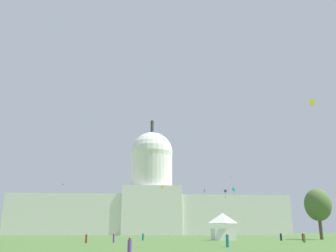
% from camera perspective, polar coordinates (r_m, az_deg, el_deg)
% --- Properties ---
extents(capitol_building, '(142.82, 26.13, 61.99)m').
position_cam_1_polar(capitol_building, '(190.38, -2.77, -12.40)').
color(capitol_building, silver).
rests_on(capitol_building, ground_plane).
extents(event_tent, '(5.10, 4.52, 5.88)m').
position_cam_1_polar(event_tent, '(82.84, 8.92, -15.81)').
color(event_tent, white).
rests_on(event_tent, ground_plane).
extents(tree_east_mid, '(6.38, 6.34, 12.01)m').
position_cam_1_polar(tree_east_mid, '(94.67, 23.19, -11.71)').
color(tree_east_mid, brown).
rests_on(tree_east_mid, ground_plane).
extents(person_maroon_near_tent, '(0.43, 0.43, 1.57)m').
position_cam_1_polar(person_maroon_near_tent, '(63.68, -13.15, -17.41)').
color(person_maroon_near_tent, maroon).
rests_on(person_maroon_near_tent, ground_plane).
extents(person_teal_near_tree_east, '(0.48, 0.48, 1.59)m').
position_cam_1_polar(person_teal_near_tree_east, '(80.46, -4.07, -17.57)').
color(person_teal_near_tree_east, '#1E757A').
rests_on(person_teal_near_tree_east, ground_plane).
extents(person_purple_deep_crowd, '(0.46, 0.46, 1.49)m').
position_cam_1_polar(person_purple_deep_crowd, '(31.23, -6.26, -18.97)').
color(person_purple_deep_crowd, '#703D93').
rests_on(person_purple_deep_crowd, ground_plane).
extents(person_purple_mid_left, '(0.44, 0.44, 1.63)m').
position_cam_1_polar(person_purple_mid_left, '(64.97, -8.82, -17.59)').
color(person_purple_mid_left, '#703D93').
rests_on(person_purple_mid_left, ground_plane).
extents(person_maroon_aisle_center, '(0.56, 0.56, 1.62)m').
position_cam_1_polar(person_maroon_aisle_center, '(78.14, 21.11, -16.56)').
color(person_maroon_aisle_center, maroon).
rests_on(person_maroon_aisle_center, ground_plane).
extents(person_black_back_right, '(0.53, 0.53, 1.66)m').
position_cam_1_polar(person_black_back_right, '(81.72, 17.91, -16.80)').
color(person_black_back_right, black).
rests_on(person_black_back_right, ground_plane).
extents(person_teal_lawn_far_right, '(0.56, 0.56, 1.74)m').
position_cam_1_polar(person_teal_lawn_far_right, '(46.81, 9.65, -17.91)').
color(person_teal_lawn_far_right, '#1E757A').
rests_on(person_teal_lawn_far_right, ground_plane).
extents(person_olive_lawn_far_left, '(0.57, 0.57, 1.66)m').
position_cam_1_polar(person_olive_lawn_far_left, '(68.80, 21.29, -16.64)').
color(person_olive_lawn_far_left, olive).
rests_on(person_olive_lawn_far_left, ground_plane).
extents(kite_cyan_low, '(1.47, 1.43, 3.22)m').
position_cam_1_polar(kite_cyan_low, '(136.48, 10.73, -10.12)').
color(kite_cyan_low, '#33BCDB').
extents(kite_violet_mid, '(0.75, 0.22, 2.79)m').
position_cam_1_polar(kite_violet_mid, '(172.27, 5.95, -10.43)').
color(kite_violet_mid, purple).
extents(kite_gold_low, '(1.08, 1.03, 3.24)m').
position_cam_1_polar(kite_gold_low, '(133.08, -0.96, -9.88)').
color(kite_gold_low, gold).
extents(kite_white_mid, '(1.81, 1.32, 3.43)m').
position_cam_1_polar(kite_white_mid, '(88.67, -1.70, -1.48)').
color(kite_white_mid, white).
extents(kite_magenta_mid, '(1.18, 1.31, 0.16)m').
position_cam_1_polar(kite_magenta_mid, '(152.99, 10.13, -8.21)').
color(kite_magenta_mid, '#D1339E').
extents(kite_black_low, '(1.01, 1.01, 2.92)m').
position_cam_1_polar(kite_black_low, '(129.84, 9.33, -10.41)').
color(kite_black_low, black).
extents(kite_lime_mid, '(0.82, 0.79, 0.74)m').
position_cam_1_polar(kite_lime_mid, '(171.08, -16.66, -9.09)').
color(kite_lime_mid, '#8CD133').
extents(kite_orange_low, '(1.54, 1.72, 3.40)m').
position_cam_1_polar(kite_orange_low, '(168.64, -10.28, -13.87)').
color(kite_orange_low, orange).
extents(kite_yellow_mid, '(1.21, 0.91, 1.49)m').
position_cam_1_polar(kite_yellow_mid, '(74.58, 22.42, 3.56)').
color(kite_yellow_mid, yellow).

